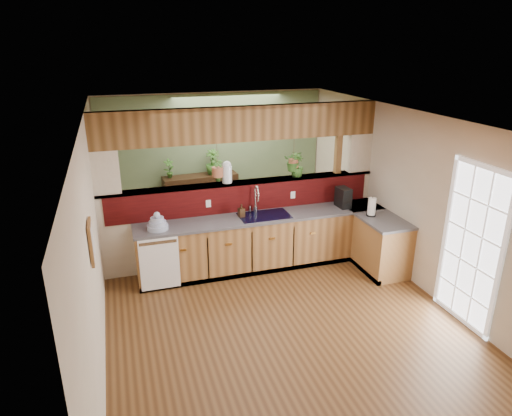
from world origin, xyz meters
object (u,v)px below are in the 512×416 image
object	(u,v)px
dish_stack	(157,224)
paper_towel	(372,207)
coffee_maker	(344,198)
faucet	(256,198)
shelving_console	(201,199)
glass_jar	(227,172)
soap_dispenser	(241,210)

from	to	relation	value
dish_stack	paper_towel	xyz separation A→B (m)	(3.33, -0.46, 0.06)
coffee_maker	paper_towel	size ratio (longest dim) A/B	1.04
faucet	shelving_console	bearing A→B (deg)	103.48
coffee_maker	dish_stack	bearing A→B (deg)	177.72
shelving_console	faucet	bearing A→B (deg)	-80.34
paper_towel	glass_jar	world-z (taller)	glass_jar
faucet	soap_dispenser	xyz separation A→B (m)	(-0.27, -0.09, -0.15)
soap_dispenser	faucet	bearing A→B (deg)	19.22
glass_jar	shelving_console	size ratio (longest dim) A/B	0.24
soap_dispenser	paper_towel	size ratio (longest dim) A/B	0.66
faucet	glass_jar	size ratio (longest dim) A/B	1.32
dish_stack	shelving_console	distance (m)	2.63
soap_dispenser	paper_towel	distance (m)	2.08
coffee_maker	paper_towel	bearing A→B (deg)	-67.94
dish_stack	coffee_maker	distance (m)	3.09
coffee_maker	shelving_console	distance (m)	3.09
dish_stack	shelving_console	size ratio (longest dim) A/B	0.21
glass_jar	shelving_console	bearing A→B (deg)	92.77
dish_stack	soap_dispenser	size ratio (longest dim) A/B	1.49
glass_jar	dish_stack	bearing A→B (deg)	-159.76
faucet	coffee_maker	distance (m)	1.51
faucet	glass_jar	xyz separation A→B (m)	(-0.42, 0.22, 0.42)
paper_towel	glass_jar	bearing A→B (deg)	157.31
coffee_maker	glass_jar	world-z (taller)	glass_jar
coffee_maker	glass_jar	distance (m)	2.02
faucet	paper_towel	xyz separation A→B (m)	(1.73, -0.68, -0.11)
paper_towel	glass_jar	size ratio (longest dim) A/B	0.90
faucet	paper_towel	distance (m)	1.86
soap_dispenser	shelving_console	bearing A→B (deg)	96.09
paper_towel	dish_stack	bearing A→B (deg)	172.14
coffee_maker	glass_jar	xyz separation A→B (m)	(-1.91, 0.39, 0.52)
faucet	dish_stack	xyz separation A→B (m)	(-1.60, -0.22, -0.17)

